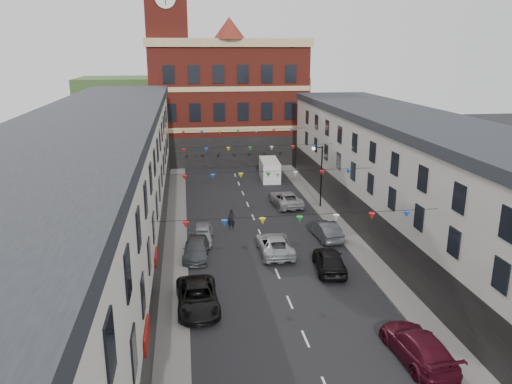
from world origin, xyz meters
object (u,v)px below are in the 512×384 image
car_right_c (418,346)px  white_van (270,170)px  pedestrian (232,219)px  moving_car (275,244)px  car_right_d (330,260)px  street_lamp (319,168)px  car_left_e (203,234)px  car_right_e (326,230)px  car_left_c (198,297)px  car_left_d (196,249)px  car_right_f (286,199)px

car_right_c → white_van: 36.07m
pedestrian → moving_car: bearing=-50.1°
car_right_d → street_lamp: bearing=-95.4°
car_left_e → street_lamp: bearing=37.3°
car_left_e → car_right_e: 9.82m
car_left_c → car_left_d: size_ratio=1.16×
car_right_e → car_left_e: bearing=-8.6°
street_lamp → car_right_c: street_lamp is taller
car_right_c → car_right_e: car_right_c is taller
car_left_d → car_right_d: bearing=-16.8°
car_right_d → moving_car: (-3.16, 3.58, -0.07)m
moving_car → pedestrian: 6.34m
car_left_e → white_van: white_van is taller
street_lamp → car_right_c: (-1.58, -24.55, -3.15)m
car_left_c → car_right_e: size_ratio=1.18×
car_right_e → car_left_d: bearing=7.7°
street_lamp → pedestrian: bearing=-151.8°
car_left_d → car_right_e: car_right_e is taller
pedestrian → car_right_c: bearing=-55.0°
car_right_c → pedestrian: pedestrian is taller
car_left_c → car_left_d: bearing=86.9°
moving_car → pedestrian: bearing=-65.4°
white_van → car_left_d: bearing=-109.7°
car_right_f → moving_car: size_ratio=1.00×
car_right_d → white_van: (0.20, 25.54, 0.36)m
car_left_e → moving_car: (5.22, -3.06, 0.04)m
car_right_c → car_right_e: (0.05, 16.50, -0.03)m
white_van → pedestrian: (-6.03, -16.21, -0.29)m
car_left_c → pedestrian: 13.64m
car_right_f → white_van: bearing=-96.9°
car_right_d → pedestrian: bearing=-51.6°
car_left_e → car_right_c: car_right_c is taller
car_right_d → white_van: bearing=-84.0°
car_right_f → moving_car: 11.93m
car_right_e → car_right_d: bearing=71.8°
car_left_e → car_right_e: bearing=0.4°
car_right_c → car_right_d: size_ratio=1.12×
car_right_d → moving_car: 4.77m
car_right_d → car_right_e: car_right_d is taller
white_van → car_left_e: bearing=-111.4°
street_lamp → car_left_e: bearing=-146.8°
car_left_c → car_right_f: 21.06m
car_left_d → white_van: white_van is taller
car_right_c → moving_car: car_right_c is taller
car_left_c → car_right_e: bearing=41.2°
car_left_d → car_right_d: size_ratio=0.96×
car_left_c → car_left_d: car_left_c is taller
car_right_e → moving_car: bearing=22.9°
car_right_d → car_right_e: (1.42, 5.99, -0.07)m
car_right_e → pedestrian: bearing=-29.6°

